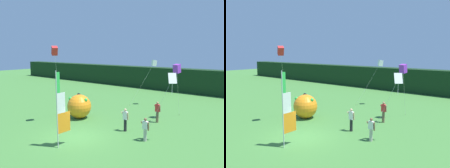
% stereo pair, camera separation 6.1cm
% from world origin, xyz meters
% --- Properties ---
extents(ground_plane, '(120.00, 120.00, 0.00)m').
position_xyz_m(ground_plane, '(0.00, 0.00, 0.00)').
color(ground_plane, '#3D7533').
extents(distant_treeline, '(80.00, 2.40, 3.37)m').
position_xyz_m(distant_treeline, '(0.00, 22.48, 1.69)').
color(distant_treeline, black).
rests_on(distant_treeline, ground).
extents(banner_flag, '(0.06, 1.03, 4.77)m').
position_xyz_m(banner_flag, '(0.52, -1.66, 2.29)').
color(banner_flag, '#B7B7BC').
rests_on(banner_flag, ground).
extents(person_near_banner, '(0.55, 0.48, 1.76)m').
position_xyz_m(person_near_banner, '(2.69, 6.59, 0.94)').
color(person_near_banner, brown).
rests_on(person_near_banner, ground).
extents(person_mid_field, '(0.55, 0.48, 1.72)m').
position_xyz_m(person_mid_field, '(1.91, 3.13, 0.92)').
color(person_mid_field, black).
rests_on(person_mid_field, ground).
extents(person_far_left, '(0.55, 0.48, 1.58)m').
position_xyz_m(person_far_left, '(4.09, 2.38, 0.84)').
color(person_far_left, '#B7B2A3').
rests_on(person_far_left, ground).
extents(inflatable_balloon, '(2.12, 2.12, 2.18)m').
position_xyz_m(inflatable_balloon, '(-3.30, 3.36, 1.06)').
color(inflatable_balloon, orange).
rests_on(inflatable_balloon, ground).
extents(kite_red_box_0, '(2.44, 2.36, 6.34)m').
position_xyz_m(kite_red_box_0, '(-3.91, 1.35, 5.91)').
color(kite_red_box_0, brown).
rests_on(kite_red_box_0, ground).
extents(kite_white_diamond_1, '(2.12, 0.59, 4.52)m').
position_xyz_m(kite_white_diamond_1, '(5.31, 3.41, 3.97)').
color(kite_white_diamond_1, brown).
rests_on(kite_white_diamond_1, ground).
extents(kite_white_box_2, '(2.19, 2.26, 4.97)m').
position_xyz_m(kite_white_box_2, '(-0.89, 12.22, 4.60)').
color(kite_white_box_2, brown).
rests_on(kite_white_box_2, ground).
extents(kite_purple_box_3, '(0.58, 1.67, 4.82)m').
position_xyz_m(kite_purple_box_3, '(3.36, 8.60, 4.40)').
color(kite_purple_box_3, brown).
rests_on(kite_purple_box_3, ground).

